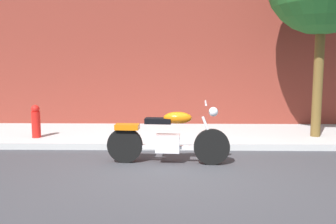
# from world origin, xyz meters

# --- Properties ---
(ground_plane) EXTENTS (60.00, 60.00, 0.00)m
(ground_plane) POSITION_xyz_m (0.00, 0.00, 0.00)
(ground_plane) COLOR #38383D
(sidewalk) EXTENTS (20.77, 2.74, 0.14)m
(sidewalk) POSITION_xyz_m (0.00, 2.85, 0.07)
(sidewalk) COLOR #AFAFAF
(sidewalk) RESTS_ON ground
(motorcycle) EXTENTS (2.28, 0.70, 1.16)m
(motorcycle) POSITION_xyz_m (-0.13, 0.44, 0.47)
(motorcycle) COLOR black
(motorcycle) RESTS_ON ground
(fire_hydrant) EXTENTS (0.20, 0.20, 0.91)m
(fire_hydrant) POSITION_xyz_m (-3.23, 2.14, 0.46)
(fire_hydrant) COLOR red
(fire_hydrant) RESTS_ON ground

